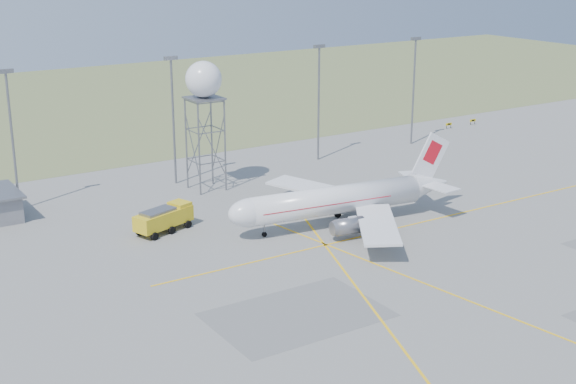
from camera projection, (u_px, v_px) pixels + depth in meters
ground at (541, 322)px, 81.88m from camera, size 400.00×400.00×0.00m
grass_strip at (83, 104)px, 194.46m from camera, size 400.00×120.00×0.03m
mast_a at (11, 129)px, 113.33m from camera, size 2.20×0.50×20.50m
mast_b at (173, 110)px, 126.23m from camera, size 2.20×0.50×20.50m
mast_c at (319, 93)px, 140.69m from camera, size 2.20×0.50×20.50m
mast_d at (414, 82)px, 152.04m from camera, size 2.20×0.50×20.50m
taxi_sign_near at (449, 124)px, 168.21m from camera, size 1.60×0.17×1.20m
taxi_sign_far at (473, 121)px, 171.83m from camera, size 1.60×0.17×1.20m
airliner_main at (339, 200)px, 109.50m from camera, size 34.14×32.96×11.62m
radar_tower at (205, 119)px, 123.39m from camera, size 5.58×5.58×20.21m
fire_truck at (165, 220)px, 107.60m from camera, size 9.01×5.54×3.42m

